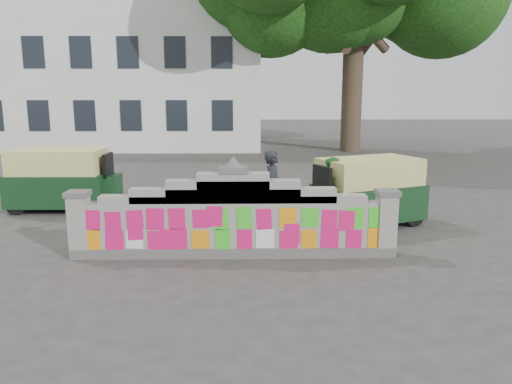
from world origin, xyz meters
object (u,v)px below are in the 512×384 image
at_px(pedestrian, 332,194).
at_px(rickshaw_left, 62,179).
at_px(cyclist_bike, 273,214).
at_px(cyclist_rider, 273,199).
at_px(rickshaw_right, 366,191).

relative_size(pedestrian, rickshaw_left, 0.56).
distance_m(cyclist_bike, cyclist_rider, 0.35).
height_order(cyclist_bike, rickshaw_right, rickshaw_right).
distance_m(cyclist_rider, pedestrian, 1.50).
bearing_deg(pedestrian, rickshaw_left, -124.81).
distance_m(cyclist_bike, rickshaw_left, 6.26).
height_order(cyclist_bike, pedestrian, pedestrian).
xyz_separation_m(cyclist_bike, cyclist_rider, (0.00, 0.00, 0.35)).
bearing_deg(rickshaw_right, cyclist_rider, -1.62).
xyz_separation_m(pedestrian, rickshaw_right, (0.90, 0.39, -0.01)).
xyz_separation_m(pedestrian, rickshaw_left, (-7.07, 2.17, 0.02)).
bearing_deg(cyclist_rider, rickshaw_left, 75.95).
distance_m(cyclist_bike, rickshaw_right, 2.50).
relative_size(rickshaw_left, rickshaw_right, 1.00).
bearing_deg(cyclist_rider, pedestrian, -59.68).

